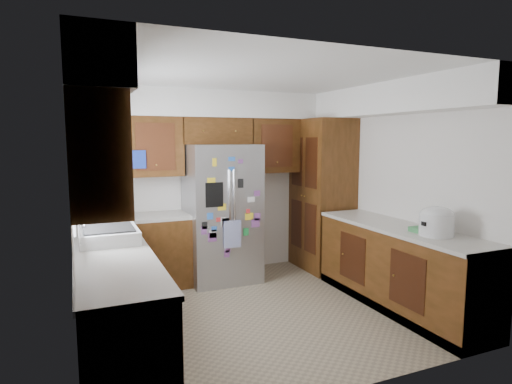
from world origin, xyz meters
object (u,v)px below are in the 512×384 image
at_px(paper_towel, 436,224).
at_px(fridge, 222,213).
at_px(pantry, 322,195).
at_px(rice_cooker, 437,221).

bearing_deg(paper_towel, fridge, 123.29).
height_order(fridge, paper_towel, fridge).
bearing_deg(pantry, rice_cooker, -90.01).
bearing_deg(fridge, pantry, -2.06).
height_order(pantry, paper_towel, pantry).
relative_size(pantry, paper_towel, 8.48).
bearing_deg(pantry, paper_towel, -91.23).
height_order(rice_cooker, paper_towel, rice_cooker).
bearing_deg(fridge, paper_towel, -56.71).
relative_size(fridge, rice_cooker, 5.31).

